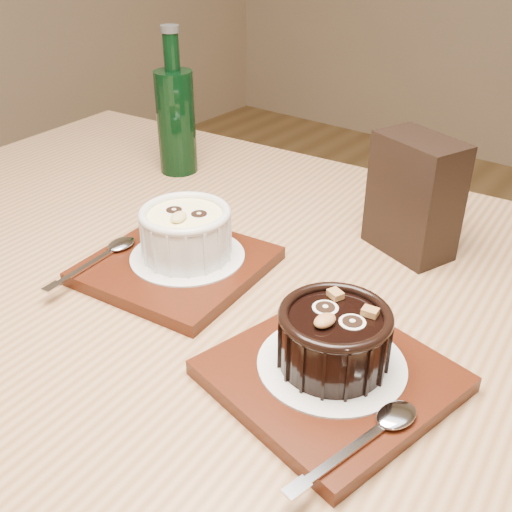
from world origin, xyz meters
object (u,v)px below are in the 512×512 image
at_px(tray_left, 177,266).
at_px(condiment_stand, 414,197).
at_px(ramekin_white, 186,231).
at_px(green_bottle, 176,118).
at_px(ramekin_dark, 334,336).
at_px(tray_right, 331,376).
at_px(table, 241,358).

relative_size(tray_left, condiment_stand, 1.29).
bearing_deg(tray_left, ramekin_white, 70.52).
distance_m(condiment_stand, green_bottle, 0.39).
bearing_deg(ramekin_dark, tray_left, 176.30).
distance_m(ramekin_white, ramekin_dark, 0.23).
xyz_separation_m(tray_left, tray_right, (0.24, -0.05, 0.00)).
relative_size(table, ramekin_dark, 13.13).
relative_size(ramekin_white, green_bottle, 0.47).
xyz_separation_m(tray_left, condiment_stand, (0.18, 0.21, 0.06)).
bearing_deg(condiment_stand, table, -116.59).
relative_size(tray_right, green_bottle, 0.83).
height_order(table, green_bottle, green_bottle).
bearing_deg(green_bottle, table, -35.11).
relative_size(ramekin_white, condiment_stand, 0.73).
xyz_separation_m(tray_left, ramekin_dark, (0.23, -0.04, 0.04)).
bearing_deg(ramekin_dark, ramekin_white, 172.98).
bearing_deg(tray_right, condiment_stand, 101.46).
height_order(tray_right, condiment_stand, condiment_stand).
bearing_deg(tray_left, tray_right, -11.89).
xyz_separation_m(table, condiment_stand, (0.10, 0.20, 0.16)).
bearing_deg(condiment_stand, ramekin_white, -132.43).
xyz_separation_m(ramekin_white, ramekin_dark, (0.23, -0.06, -0.00)).
xyz_separation_m(ramekin_white, tray_right, (0.23, -0.06, -0.04)).
xyz_separation_m(tray_left, green_bottle, (-0.21, 0.22, 0.08)).
height_order(table, ramekin_white, ramekin_white).
relative_size(tray_right, ramekin_dark, 1.87).
distance_m(ramekin_white, condiment_stand, 0.27).
xyz_separation_m(condiment_stand, green_bottle, (-0.39, 0.01, 0.01)).
xyz_separation_m(tray_left, ramekin_white, (0.00, 0.01, 0.04)).
bearing_deg(table, ramekin_dark, -20.12).
bearing_deg(ramekin_white, ramekin_dark, -33.14).
distance_m(table, green_bottle, 0.40).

